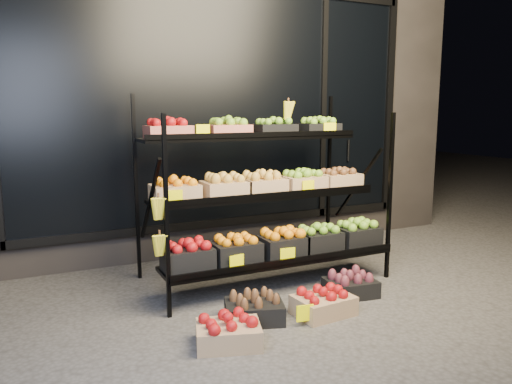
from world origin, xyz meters
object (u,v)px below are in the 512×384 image
floor_crate_midleft (254,308)px  floor_crate_midright (323,302)px  floor_crate_left (228,331)px  display_rack (266,194)px

floor_crate_midleft → floor_crate_midright: (0.52, -0.12, 0.00)m
floor_crate_left → floor_crate_midleft: bearing=58.5°
display_rack → floor_crate_midright: (0.04, -0.88, -0.69)m
display_rack → floor_crate_left: 1.47m
display_rack → floor_crate_midright: size_ratio=4.88×
floor_crate_left → floor_crate_midright: floor_crate_midright is taller
floor_crate_left → floor_crate_midright: size_ratio=1.09×
floor_crate_midleft → floor_crate_midright: 0.53m
display_rack → floor_crate_midleft: 1.13m
display_rack → floor_crate_left: bearing=-127.5°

